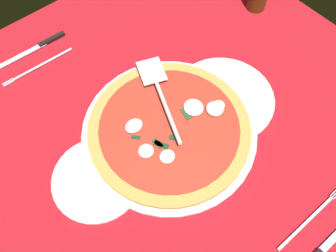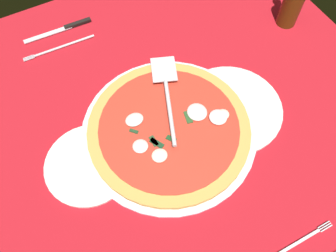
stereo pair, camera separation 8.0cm
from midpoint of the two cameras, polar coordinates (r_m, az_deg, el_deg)
name	(u,v)px [view 1 (the left image)]	position (r cm, az deg, el deg)	size (l,w,h in cm)	color
ground_plane	(178,126)	(82.34, -1.01, -0.18)	(112.56, 112.56, 0.80)	#B41520
checker_pattern	(178,125)	(81.95, -1.01, -0.03)	(112.56, 112.56, 0.10)	white
pizza_pan	(168,129)	(80.85, -2.81, -0.77)	(41.54, 41.54, 0.97)	silver
dinner_plate_left	(223,98)	(85.90, 6.69, 4.45)	(25.51, 25.51, 1.00)	silver
dinner_plate_right	(97,179)	(78.07, -14.69, -8.86)	(20.00, 20.00, 1.00)	white
pizza	(169,126)	(79.72, -2.72, -0.31)	(38.42, 38.42, 2.88)	gold
pizza_server	(160,93)	(81.93, -4.10, 5.36)	(12.69, 25.13, 1.00)	silver
place_setting_near	(39,57)	(101.47, -23.07, 10.47)	(21.60, 14.41, 1.40)	white
place_setting_far	(316,235)	(77.09, 20.87, -17.06)	(21.91, 12.58, 1.40)	white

